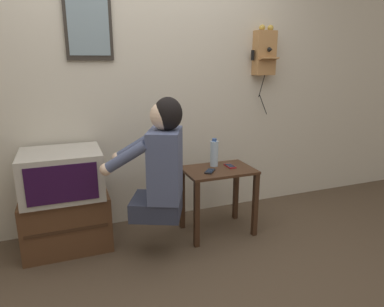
{
  "coord_description": "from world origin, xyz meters",
  "views": [
    {
      "loc": [
        -0.64,
        -1.8,
        1.44
      ],
      "look_at": [
        0.28,
        0.6,
        0.74
      ],
      "focal_mm": 32.0,
      "sensor_mm": 36.0,
      "label": 1
    }
  ],
  "objects": [
    {
      "name": "cell_phone_held",
      "position": [
        0.43,
        0.6,
        0.58
      ],
      "size": [
        0.12,
        0.13,
        0.01
      ],
      "rotation": [
        0.0,
        0.0,
        -0.69
      ],
      "color": "black",
      "rests_on": "side_table"
    },
    {
      "name": "ground_plane",
      "position": [
        0.0,
        0.0,
        0.0
      ],
      "size": [
        14.0,
        14.0,
        0.0
      ],
      "primitive_type": "plane",
      "color": "#4C3D2D"
    },
    {
      "name": "framed_picture",
      "position": [
        -0.39,
        1.11,
        1.7
      ],
      "size": [
        0.36,
        0.03,
        0.52
      ],
      "color": "#2D2823"
    },
    {
      "name": "water_bottle",
      "position": [
        0.53,
        0.74,
        0.68
      ],
      "size": [
        0.07,
        0.07,
        0.24
      ],
      "color": "#ADC6DB",
      "rests_on": "side_table"
    },
    {
      "name": "tv_stand",
      "position": [
        -0.68,
        0.83,
        0.22
      ],
      "size": [
        0.65,
        0.41,
        0.44
      ],
      "color": "#51331E",
      "rests_on": "ground_plane"
    },
    {
      "name": "wall_phone_antique",
      "position": [
        1.18,
        1.07,
        1.51
      ],
      "size": [
        0.24,
        0.18,
        0.82
      ],
      "color": "#AD7A47"
    },
    {
      "name": "person",
      "position": [
        -0.0,
        0.48,
        0.74
      ],
      "size": [
        0.63,
        0.54,
        0.88
      ],
      "rotation": [
        0.0,
        0.0,
        1.15
      ],
      "color": "#2D3347",
      "rests_on": "ground_plane"
    },
    {
      "name": "television",
      "position": [
        -0.68,
        0.84,
        0.61
      ],
      "size": [
        0.58,
        0.49,
        0.35
      ],
      "color": "#ADA89E",
      "rests_on": "tv_stand"
    },
    {
      "name": "wall_back",
      "position": [
        0.0,
        1.15,
        1.27
      ],
      "size": [
        6.8,
        0.05,
        2.55
      ],
      "color": "beige",
      "rests_on": "ground_plane"
    },
    {
      "name": "cell_phone_spare",
      "position": [
        0.65,
        0.67,
        0.58
      ],
      "size": [
        0.06,
        0.12,
        0.01
      ],
      "rotation": [
        0.0,
        0.0,
        -0.0
      ],
      "color": "maroon",
      "rests_on": "side_table"
    },
    {
      "name": "side_table",
      "position": [
        0.54,
        0.65,
        0.44
      ],
      "size": [
        0.58,
        0.39,
        0.57
      ],
      "color": "#422819",
      "rests_on": "ground_plane"
    }
  ]
}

